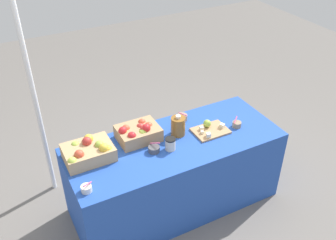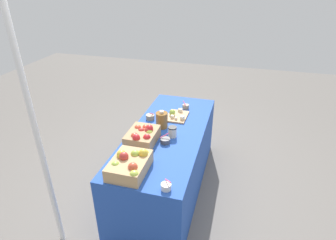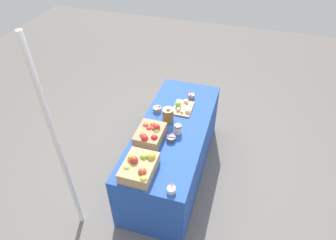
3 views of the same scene
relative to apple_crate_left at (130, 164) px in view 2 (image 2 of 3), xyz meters
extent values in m
plane|color=slate|center=(0.73, -0.12, -0.81)|extent=(10.00, 10.00, 0.00)
cube|color=#234CAD|center=(0.73, -0.12, -0.44)|extent=(1.90, 0.76, 0.74)
cube|color=tan|center=(0.00, 0.00, -0.01)|extent=(0.39, 0.29, 0.12)
sphere|color=#99B742|center=(0.09, -0.01, 0.04)|extent=(0.08, 0.08, 0.08)
sphere|color=#99B742|center=(-0.08, 0.09, 0.02)|extent=(0.08, 0.08, 0.08)
sphere|color=gold|center=(0.14, -0.08, 0.03)|extent=(0.08, 0.08, 0.08)
sphere|color=#B2C64C|center=(-0.16, -0.10, 0.03)|extent=(0.08, 0.08, 0.08)
sphere|color=gold|center=(0.11, -0.08, 0.06)|extent=(0.08, 0.08, 0.08)
sphere|color=#B2332D|center=(0.01, 0.05, 0.06)|extent=(0.08, 0.08, 0.08)
sphere|color=gold|center=(0.03, 0.09, 0.06)|extent=(0.08, 0.08, 0.08)
sphere|color=#D14C33|center=(-0.09, -0.07, 0.05)|extent=(0.08, 0.08, 0.08)
cube|color=tan|center=(0.46, 0.06, -0.01)|extent=(0.36, 0.27, 0.12)
sphere|color=#B2332D|center=(0.50, 0.01, 0.05)|extent=(0.07, 0.07, 0.07)
sphere|color=#99B742|center=(0.48, -0.01, 0.03)|extent=(0.07, 0.07, 0.07)
sphere|color=#B2C64C|center=(0.33, 0.07, 0.04)|extent=(0.07, 0.07, 0.07)
sphere|color=#D14C33|center=(0.53, 0.13, 0.03)|extent=(0.07, 0.07, 0.07)
sphere|color=#D14C33|center=(0.37, 0.10, 0.04)|extent=(0.07, 0.07, 0.07)
sphere|color=red|center=(0.33, 0.07, 0.06)|extent=(0.07, 0.07, 0.07)
sphere|color=red|center=(0.52, 0.00, 0.06)|extent=(0.07, 0.07, 0.07)
sphere|color=#B2332D|center=(0.50, 0.08, 0.03)|extent=(0.07, 0.07, 0.07)
sphere|color=#D14C33|center=(0.57, 0.06, 0.03)|extent=(0.07, 0.07, 0.07)
sphere|color=red|center=(0.37, -0.02, 0.04)|extent=(0.07, 0.07, 0.07)
cube|color=tan|center=(1.08, -0.14, -0.06)|extent=(0.31, 0.23, 0.02)
cube|color=beige|center=(1.01, -0.22, -0.03)|extent=(0.05, 0.05, 0.04)
cube|color=beige|center=(1.01, -0.10, -0.04)|extent=(0.04, 0.04, 0.03)
cube|color=beige|center=(0.99, -0.15, -0.04)|extent=(0.03, 0.03, 0.03)
sphere|color=#99B742|center=(1.08, -0.08, -0.02)|extent=(0.07, 0.07, 0.07)
cube|color=beige|center=(1.20, -0.14, -0.04)|extent=(0.04, 0.04, 0.03)
cube|color=beige|center=(1.20, -0.16, -0.03)|extent=(0.05, 0.05, 0.04)
cylinder|color=#4C4C51|center=(0.51, -0.16, -0.05)|extent=(0.10, 0.10, 0.05)
cylinder|color=#EA598C|center=(0.52, -0.15, 0.00)|extent=(0.06, 0.09, 0.05)
cylinder|color=gray|center=(1.34, -0.19, -0.05)|extent=(0.08, 0.08, 0.05)
cylinder|color=#EA598C|center=(1.33, -0.17, 0.00)|extent=(0.07, 0.06, 0.04)
cylinder|color=silver|center=(-0.14, -0.35, -0.05)|extent=(0.08, 0.08, 0.05)
cylinder|color=#EA598C|center=(-0.13, -0.37, 0.01)|extent=(0.08, 0.07, 0.05)
cylinder|color=gray|center=(0.95, 0.14, -0.04)|extent=(0.10, 0.10, 0.05)
cylinder|color=#EA598C|center=(0.94, 0.12, 0.00)|extent=(0.08, 0.03, 0.05)
cylinder|color=brown|center=(0.80, -0.04, 0.01)|extent=(0.13, 0.13, 0.17)
cylinder|color=silver|center=(0.80, -0.04, 0.11)|extent=(0.05, 0.05, 0.02)
cylinder|color=beige|center=(0.64, -0.20, -0.02)|extent=(0.09, 0.09, 0.10)
cylinder|color=black|center=(0.64, -0.20, 0.03)|extent=(0.09, 0.09, 0.01)
cylinder|color=white|center=(-0.25, 0.63, 0.28)|extent=(0.04, 0.04, 2.18)
camera|label=1|loc=(-0.54, -2.42, 1.91)|focal=40.49mm
camera|label=2|loc=(-1.75, -0.82, 1.42)|focal=30.05mm
camera|label=3|loc=(-1.71, -0.80, 2.12)|focal=31.63mm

